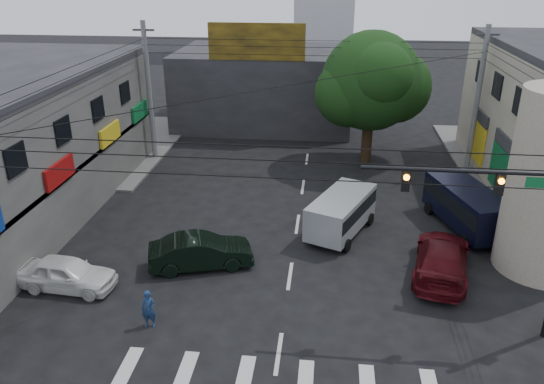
% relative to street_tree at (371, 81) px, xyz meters
% --- Properties ---
extents(ground, '(160.00, 160.00, 0.00)m').
position_rel_street_tree_xyz_m(ground, '(-4.00, -17.00, -5.47)').
color(ground, black).
rests_on(ground, ground).
extents(sidewalk_far_left, '(16.00, 16.00, 0.15)m').
position_rel_street_tree_xyz_m(sidewalk_far_left, '(-22.00, 1.00, -5.40)').
color(sidewalk_far_left, '#514F4C').
rests_on(sidewalk_far_left, ground).
extents(building_far, '(14.00, 10.00, 6.00)m').
position_rel_street_tree_xyz_m(building_far, '(-8.00, 9.00, -2.47)').
color(building_far, '#232326').
rests_on(building_far, ground).
extents(billboard, '(7.00, 0.30, 2.60)m').
position_rel_street_tree_xyz_m(billboard, '(-8.00, 4.10, 1.83)').
color(billboard, olive).
rests_on(billboard, building_far).
extents(street_tree, '(6.40, 6.40, 8.70)m').
position_rel_street_tree_xyz_m(street_tree, '(0.00, 0.00, 0.00)').
color(street_tree, black).
rests_on(street_tree, ground).
extents(traffic_gantry, '(7.10, 0.35, 7.20)m').
position_rel_street_tree_xyz_m(traffic_gantry, '(3.82, -18.00, -0.64)').
color(traffic_gantry, black).
rests_on(traffic_gantry, ground).
extents(utility_pole_far_left, '(0.32, 0.32, 9.20)m').
position_rel_street_tree_xyz_m(utility_pole_far_left, '(-14.50, -1.00, -0.87)').
color(utility_pole_far_left, '#59595B').
rests_on(utility_pole_far_left, ground).
extents(utility_pole_far_right, '(0.32, 0.32, 9.20)m').
position_rel_street_tree_xyz_m(utility_pole_far_right, '(6.50, -1.00, -0.87)').
color(utility_pole_far_right, '#59595B').
rests_on(utility_pole_far_right, ground).
extents(dark_sedan, '(4.15, 5.45, 1.50)m').
position_rel_street_tree_xyz_m(dark_sedan, '(-8.00, -14.63, -4.72)').
color(dark_sedan, black).
rests_on(dark_sedan, ground).
extents(white_compact, '(2.28, 4.34, 1.39)m').
position_rel_street_tree_xyz_m(white_compact, '(-13.13, -16.91, -4.78)').
color(white_compact, white).
rests_on(white_compact, ground).
extents(maroon_sedan, '(4.53, 6.39, 1.58)m').
position_rel_street_tree_xyz_m(maroon_sedan, '(2.50, -14.09, -4.68)').
color(maroon_sedan, '#460A0F').
rests_on(maroon_sedan, ground).
extents(silver_minivan, '(6.10, 5.34, 2.02)m').
position_rel_street_tree_xyz_m(silver_minivan, '(-1.80, -10.73, -4.46)').
color(silver_minivan, '#A7ABB0').
rests_on(silver_minivan, ground).
extents(navy_van, '(6.59, 5.12, 2.17)m').
position_rel_street_tree_xyz_m(navy_van, '(4.49, -9.46, -4.39)').
color(navy_van, black).
rests_on(navy_van, ground).
extents(traffic_officer, '(0.59, 0.42, 1.51)m').
position_rel_street_tree_xyz_m(traffic_officer, '(-8.92, -19.00, -4.72)').
color(traffic_officer, navy).
rests_on(traffic_officer, ground).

